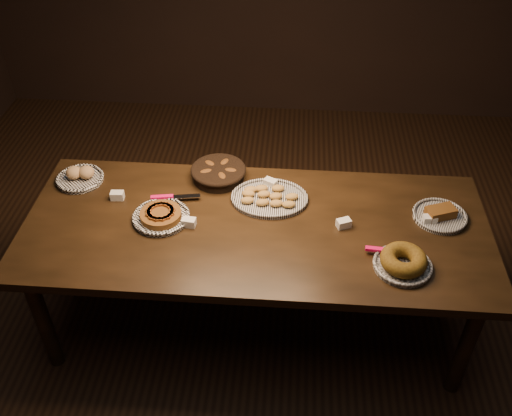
# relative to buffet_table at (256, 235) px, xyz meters

# --- Properties ---
(ground) EXTENTS (5.00, 5.00, 0.00)m
(ground) POSITION_rel_buffet_table_xyz_m (0.00, 0.00, -0.68)
(ground) COLOR black
(ground) RESTS_ON ground
(buffet_table) EXTENTS (2.40, 1.00, 0.75)m
(buffet_table) POSITION_rel_buffet_table_xyz_m (0.00, 0.00, 0.00)
(buffet_table) COLOR black
(buffet_table) RESTS_ON ground
(apple_tart_plate) EXTENTS (0.33, 0.34, 0.06)m
(apple_tart_plate) POSITION_rel_buffet_table_xyz_m (-0.49, 0.01, 0.10)
(apple_tart_plate) COLOR white
(apple_tart_plate) RESTS_ON buffet_table
(madeleine_platter) EXTENTS (0.41, 0.34, 0.05)m
(madeleine_platter) POSITION_rel_buffet_table_xyz_m (0.06, 0.21, 0.09)
(madeleine_platter) COLOR black
(madeleine_platter) RESTS_ON buffet_table
(bundt_cake_plate) EXTENTS (0.31, 0.29, 0.09)m
(bundt_cake_plate) POSITION_rel_buffet_table_xyz_m (0.71, -0.25, 0.11)
(bundt_cake_plate) COLOR black
(bundt_cake_plate) RESTS_ON buffet_table
(croissant_basket) EXTENTS (0.32, 0.32, 0.08)m
(croissant_basket) POSITION_rel_buffet_table_xyz_m (-0.24, 0.38, 0.12)
(croissant_basket) COLOR black
(croissant_basket) RESTS_ON buffet_table
(bread_roll_plate) EXTENTS (0.27, 0.27, 0.08)m
(bread_roll_plate) POSITION_rel_buffet_table_xyz_m (-1.02, 0.30, 0.10)
(bread_roll_plate) COLOR white
(bread_roll_plate) RESTS_ON buffet_table
(loaf_plate) EXTENTS (0.28, 0.28, 0.06)m
(loaf_plate) POSITION_rel_buffet_table_xyz_m (0.95, 0.13, 0.09)
(loaf_plate) COLOR black
(loaf_plate) RESTS_ON buffet_table
(tent_cards) EXTENTS (1.73, 0.43, 0.04)m
(tent_cards) POSITION_rel_buffet_table_xyz_m (0.06, 0.11, 0.10)
(tent_cards) COLOR white
(tent_cards) RESTS_ON buffet_table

